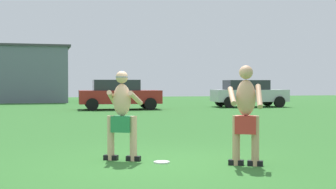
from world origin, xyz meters
The scene contains 6 objects.
ground_plane centered at (0.00, 0.00, 0.00)m, with size 80.00×80.00×0.00m, color #2D6628.
player_with_cap centered at (-0.56, 0.57, 0.89)m, with size 0.76×0.75×1.64m.
player_in_red centered at (1.38, -0.52, 0.90)m, with size 0.66×0.77×1.71m.
frisbee centered at (0.06, 0.13, 0.01)m, with size 0.28×0.28×0.03m, color white.
car_red_near_post centered at (2.06, 17.19, 0.82)m, with size 4.39×2.22×1.58m.
car_silver_far_end centered at (9.88, 17.90, 0.82)m, with size 4.44×2.32×1.58m.
Camera 1 is at (-2.00, -7.98, 1.41)m, focal length 50.92 mm.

